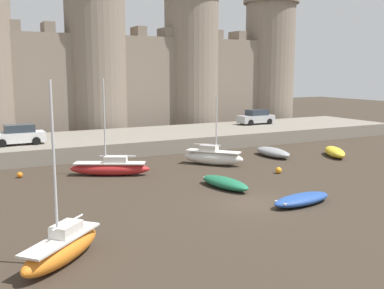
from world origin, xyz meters
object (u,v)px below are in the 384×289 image
(rowboat_midflat_left, at_px, (273,152))
(sailboat_near_channel_right, at_px, (62,247))
(rowboat_near_channel_left, at_px, (302,199))
(rowboat_foreground_left, at_px, (335,152))
(rowboat_midflat_centre, at_px, (225,183))
(car_quay_centre_east, at_px, (256,117))
(car_quay_centre_west, at_px, (18,135))
(sailboat_foreground_centre, at_px, (110,167))
(mooring_buoy_near_shore, at_px, (279,170))
(sailboat_midflat_right, at_px, (213,157))
(mooring_buoy_off_centre, at_px, (20,175))

(rowboat_midflat_left, height_order, sailboat_near_channel_right, sailboat_near_channel_right)
(rowboat_near_channel_left, height_order, rowboat_foreground_left, rowboat_foreground_left)
(rowboat_midflat_left, relative_size, rowboat_midflat_centre, 0.98)
(sailboat_near_channel_right, height_order, car_quay_centre_east, sailboat_near_channel_right)
(rowboat_foreground_left, xyz_separation_m, car_quay_centre_west, (-23.69, 10.63, 1.63))
(sailboat_near_channel_right, bearing_deg, sailboat_foreground_centre, 65.78)
(sailboat_near_channel_right, xyz_separation_m, mooring_buoy_near_shore, (16.53, 8.26, -0.38))
(car_quay_centre_east, bearing_deg, sailboat_near_channel_right, -136.70)
(rowboat_foreground_left, bearing_deg, car_quay_centre_east, 82.97)
(sailboat_foreground_centre, bearing_deg, sailboat_near_channel_right, -114.22)
(car_quay_centre_east, relative_size, car_quay_centre_west, 1.00)
(rowboat_near_channel_left, distance_m, rowboat_midflat_centre, 5.21)
(sailboat_midflat_right, bearing_deg, rowboat_midflat_left, 5.37)
(rowboat_midflat_left, height_order, car_quay_centre_east, car_quay_centre_east)
(rowboat_near_channel_left, distance_m, sailboat_near_channel_right, 12.99)
(mooring_buoy_off_centre, distance_m, car_quay_centre_west, 6.90)
(mooring_buoy_off_centre, xyz_separation_m, mooring_buoy_near_shore, (16.25, -6.96, 0.03))
(rowboat_midflat_left, relative_size, sailboat_midflat_right, 0.75)
(rowboat_foreground_left, bearing_deg, mooring_buoy_off_centre, 170.65)
(sailboat_midflat_right, height_order, rowboat_foreground_left, sailboat_midflat_right)
(sailboat_foreground_centre, height_order, sailboat_near_channel_right, sailboat_near_channel_right)
(rowboat_midflat_left, bearing_deg, sailboat_near_channel_right, -145.96)
(car_quay_centre_west, bearing_deg, rowboat_foreground_left, -24.17)
(sailboat_foreground_centre, xyz_separation_m, mooring_buoy_off_centre, (-5.63, 2.10, -0.36))
(rowboat_midflat_left, distance_m, rowboat_near_channel_left, 13.90)
(mooring_buoy_off_centre, height_order, car_quay_centre_east, car_quay_centre_east)
(car_quay_centre_west, bearing_deg, sailboat_foreground_centre, -60.80)
(car_quay_centre_east, bearing_deg, sailboat_midflat_right, -136.32)
(rowboat_near_channel_left, distance_m, mooring_buoy_near_shore, 7.54)
(sailboat_foreground_centre, relative_size, rowboat_midflat_left, 1.66)
(rowboat_midflat_left, xyz_separation_m, car_quay_centre_west, (-19.04, 8.27, 1.65))
(rowboat_near_channel_left, bearing_deg, sailboat_foreground_centre, 121.35)
(car_quay_centre_east, distance_m, car_quay_centre_west, 25.57)
(mooring_buoy_near_shore, relative_size, car_quay_centre_west, 0.11)
(sailboat_midflat_right, height_order, car_quay_centre_east, sailboat_midflat_right)
(sailboat_midflat_right, bearing_deg, rowboat_foreground_left, -9.43)
(rowboat_midflat_left, height_order, mooring_buoy_off_centre, rowboat_midflat_left)
(rowboat_midflat_left, distance_m, mooring_buoy_off_centre, 19.87)
(rowboat_near_channel_left, bearing_deg, sailboat_midflat_right, 84.62)
(rowboat_near_channel_left, bearing_deg, mooring_buoy_off_centre, 132.92)
(rowboat_midflat_left, xyz_separation_m, mooring_buoy_near_shore, (-3.55, -5.30, -0.17))
(sailboat_foreground_centre, relative_size, sailboat_midflat_right, 1.24)
(sailboat_foreground_centre, relative_size, rowboat_foreground_left, 1.65)
(rowboat_midflat_centre, xyz_separation_m, mooring_buoy_near_shore, (5.48, 1.72, -0.13))
(sailboat_foreground_centre, relative_size, car_quay_centre_west, 1.61)
(sailboat_midflat_right, relative_size, car_quay_centre_west, 1.30)
(sailboat_foreground_centre, height_order, sailboat_midflat_right, sailboat_foreground_centre)
(sailboat_foreground_centre, bearing_deg, rowboat_midflat_centre, -52.00)
(sailboat_near_channel_right, relative_size, sailboat_midflat_right, 1.27)
(sailboat_foreground_centre, height_order, rowboat_midflat_left, sailboat_foreground_centre)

